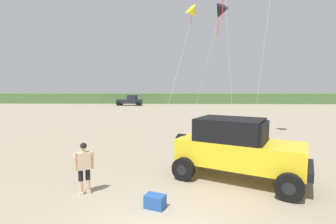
{
  "coord_description": "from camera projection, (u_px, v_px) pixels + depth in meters",
  "views": [
    {
      "loc": [
        0.24,
        -5.28,
        3.39
      ],
      "look_at": [
        -0.05,
        4.1,
        2.47
      ],
      "focal_mm": 26.96,
      "sensor_mm": 36.0,
      "label": 1
    }
  ],
  "objects": [
    {
      "name": "dune_ridge",
      "position": [
        164.0,
        98.0,
        55.9
      ],
      "size": [
        90.0,
        7.49,
        2.11
      ],
      "primitive_type": "cube",
      "color": "#4C703D",
      "rests_on": "ground_plane"
    },
    {
      "name": "jeep",
      "position": [
        237.0,
        147.0,
        9.22
      ],
      "size": [
        5.0,
        4.09,
        2.26
      ],
      "color": "yellow",
      "rests_on": "ground_plane"
    },
    {
      "name": "person_watching",
      "position": [
        84.0,
        165.0,
        7.96
      ],
      "size": [
        0.55,
        0.45,
        1.67
      ],
      "color": "#DBB28E",
      "rests_on": "ground_plane"
    },
    {
      "name": "cooler_box",
      "position": [
        155.0,
        201.0,
        7.1
      ],
      "size": [
        0.65,
        0.54,
        0.38
      ],
      "primitive_type": "cube",
      "rotation": [
        0.0,
        0.0,
        -0.38
      ],
      "color": "#23519E",
      "rests_on": "ground_plane"
    },
    {
      "name": "distant_pickup",
      "position": [
        130.0,
        100.0,
        47.64
      ],
      "size": [
        4.71,
        2.64,
        1.98
      ],
      "color": "#1E232D",
      "rests_on": "ground_plane"
    },
    {
      "name": "kite_black_sled",
      "position": [
        193.0,
        13.0,
        17.72
      ],
      "size": [
        2.88,
        5.19,
        9.26
      ],
      "color": "yellow",
      "rests_on": "ground_plane"
    },
    {
      "name": "kite_red_delta",
      "position": [
        220.0,
        12.0,
        20.39
      ],
      "size": [
        3.31,
        2.81,
        10.25
      ],
      "color": "black",
      "rests_on": "ground_plane"
    }
  ]
}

